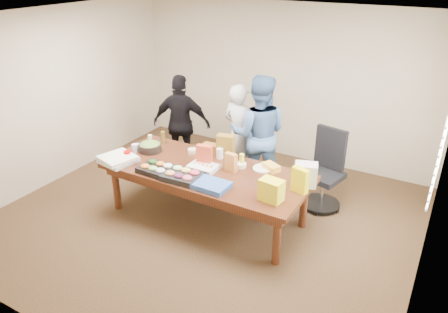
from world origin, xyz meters
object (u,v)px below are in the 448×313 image
Objects in this scene: conference_table at (207,194)px; salad_bowl at (150,147)px; sheet_cake at (203,167)px; person_center at (239,134)px; office_chair at (324,173)px; person_right at (259,134)px.

salad_bowl is at bearing 174.25° from conference_table.
sheet_cake is 1.10× the size of salad_bowl.
sheet_cake is at bearing -7.10° from salad_bowl.
sheet_cake reaches higher than conference_table.
person_center reaches higher than conference_table.
person_center is 4.29× the size of sheet_cake.
conference_table is 1.69m from office_chair.
office_chair is at bearing 155.22° from person_right.
person_right reaches higher than salad_bowl.
sheet_cake is (-0.27, -1.14, -0.13)m from person_right.
person_right is 5.33× the size of salad_bowl.
person_right is (0.23, 1.12, 0.54)m from conference_table.
person_center is at bearing 97.11° from conference_table.
conference_table is 1.74× the size of person_center.
office_chair is at bearing -174.04° from person_center.
person_right reaches higher than conference_table.
salad_bowl is (-1.03, 0.10, 0.43)m from conference_table.
sheet_cake is (-1.34, -1.08, 0.22)m from office_chair.
person_center is at bearing 51.60° from salad_bowl.
person_right is at bearing 78.24° from conference_table.
person_center is (-0.15, 1.22, 0.43)m from conference_table.
person_right is (-1.07, 0.06, 0.35)m from office_chair.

